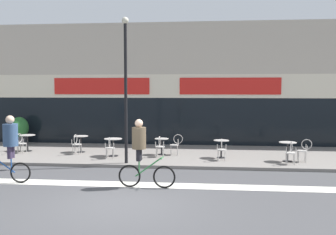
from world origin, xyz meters
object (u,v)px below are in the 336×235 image
(bistro_table_2, at_px, (113,143))
(lamp_post, at_px, (126,80))
(cafe_chair_5_side, at_px, (304,149))
(cafe_chair_3_side, at_px, (176,143))
(cafe_chair_5_near, at_px, (291,151))
(bistro_table_1, at_px, (81,141))
(cafe_chair_3_near, at_px, (160,145))
(bistro_table_4, at_px, (221,145))
(cafe_chair_0_side, at_px, (14,140))
(cyclist_1, at_px, (9,143))
(bistro_table_0, at_px, (27,140))
(cafe_chair_2_near, at_px, (110,146))
(bistro_table_3, at_px, (162,143))
(cafe_chair_0_near, at_px, (21,142))
(cafe_chair_1_near, at_px, (76,143))
(bistro_table_5, at_px, (288,148))
(cafe_chair_4_near, at_px, (222,148))
(planter_pot, at_px, (19,129))
(cyclist_0, at_px, (141,149))

(bistro_table_2, distance_m, lamp_post, 3.15)
(cafe_chair_5_side, bearing_deg, lamp_post, 13.43)
(cafe_chair_3_side, relative_size, cafe_chair_5_near, 1.00)
(bistro_table_1, relative_size, cafe_chair_3_near, 0.83)
(cafe_chair_3_near, relative_size, lamp_post, 0.16)
(bistro_table_4, bearing_deg, cafe_chair_5_side, -9.50)
(cafe_chair_0_side, bearing_deg, cafe_chair_5_side, -13.23)
(cyclist_1, bearing_deg, bistro_table_0, -74.62)
(bistro_table_1, distance_m, cafe_chair_5_side, 9.58)
(cafe_chair_2_near, height_order, lamp_post, lamp_post)
(cafe_chair_0_side, height_order, lamp_post, lamp_post)
(bistro_table_1, height_order, cafe_chair_3_side, cafe_chair_3_side)
(cafe_chair_2_near, bearing_deg, bistro_table_2, -6.96)
(cafe_chair_5_near, bearing_deg, bistro_table_2, 84.32)
(bistro_table_3, xyz_separation_m, cafe_chair_3_side, (0.63, 0.01, 0.02))
(cafe_chair_5_near, relative_size, cafe_chair_5_side, 1.00)
(cafe_chair_0_near, xyz_separation_m, cafe_chair_1_near, (2.55, -0.01, 0.00))
(cafe_chair_5_near, distance_m, cyclist_1, 10.02)
(bistro_table_5, distance_m, cyclist_1, 10.25)
(bistro_table_1, bearing_deg, cafe_chair_0_side, 179.92)
(cafe_chair_4_near, distance_m, cafe_chair_5_side, 3.22)
(bistro_table_5, distance_m, cafe_chair_1_near, 8.89)
(cafe_chair_4_near, xyz_separation_m, planter_pot, (-10.20, 3.47, 0.26))
(bistro_table_4, relative_size, bistro_table_5, 0.96)
(bistro_table_0, distance_m, cafe_chair_3_side, 6.88)
(bistro_table_0, height_order, cafe_chair_4_near, cafe_chair_4_near)
(cafe_chair_3_near, bearing_deg, lamp_post, 141.44)
(bistro_table_5, relative_size, cafe_chair_2_near, 0.86)
(bistro_table_3, distance_m, cafe_chair_3_side, 0.63)
(cafe_chair_0_side, distance_m, cyclist_1, 5.99)
(bistro_table_2, relative_size, bistro_table_3, 1.06)
(bistro_table_2, bearing_deg, bistro_table_0, 168.43)
(bistro_table_4, relative_size, cafe_chair_1_near, 0.83)
(bistro_table_3, distance_m, planter_pot, 7.99)
(cafe_chair_4_near, height_order, cyclist_0, cyclist_0)
(cafe_chair_5_near, height_order, cyclist_1, cyclist_1)
(bistro_table_5, xyz_separation_m, planter_pot, (-12.79, 3.37, 0.23))
(cafe_chair_3_near, bearing_deg, cafe_chair_0_near, 87.49)
(bistro_table_3, bearing_deg, cafe_chair_5_side, -10.51)
(cafe_chair_4_near, bearing_deg, cafe_chair_5_near, -98.21)
(cafe_chair_4_near, xyz_separation_m, lamp_post, (-3.69, -0.88, 2.68))
(cafe_chair_2_near, xyz_separation_m, cafe_chair_5_side, (7.78, 0.13, 0.00))
(bistro_table_2, height_order, bistro_table_3, bistro_table_2)
(cafe_chair_0_side, bearing_deg, bistro_table_4, -12.06)
(cafe_chair_0_near, bearing_deg, cyclist_1, -150.84)
(bistro_table_5, xyz_separation_m, lamp_post, (-6.28, -0.98, 2.65))
(cafe_chair_3_side, height_order, cafe_chair_5_side, same)
(cafe_chair_2_near, distance_m, cyclist_0, 4.52)
(bistro_table_5, bearing_deg, lamp_post, -171.17)
(cafe_chair_2_near, bearing_deg, bistro_table_5, -96.78)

